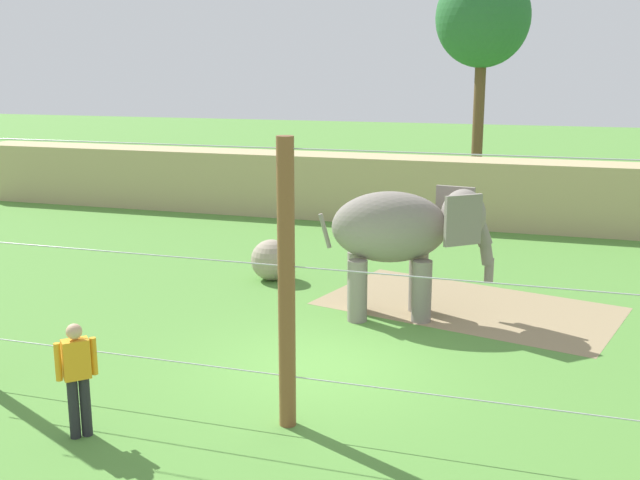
% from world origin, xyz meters
% --- Properties ---
extents(ground_plane, '(120.00, 120.00, 0.00)m').
position_xyz_m(ground_plane, '(0.00, 0.00, 0.00)').
color(ground_plane, '#518938').
extents(dirt_patch, '(6.84, 4.88, 0.01)m').
position_xyz_m(dirt_patch, '(2.01, 4.18, 0.00)').
color(dirt_patch, '#937F5B').
rests_on(dirt_patch, ground).
extents(embankment_wall, '(36.00, 1.80, 2.17)m').
position_xyz_m(embankment_wall, '(0.00, 13.12, 1.08)').
color(embankment_wall, tan).
rests_on(embankment_wall, ground).
extents(elephant, '(3.53, 1.98, 2.69)m').
position_xyz_m(elephant, '(0.75, 3.09, 1.78)').
color(elephant, gray).
rests_on(elephant, ground).
extents(enrichment_ball, '(1.00, 1.00, 1.00)m').
position_xyz_m(enrichment_ball, '(-2.86, 4.85, 0.50)').
color(enrichment_ball, gray).
rests_on(enrichment_ball, ground).
extents(cable_fence, '(11.97, 0.24, 4.20)m').
position_xyz_m(cable_fence, '(0.06, -2.34, 2.10)').
color(cable_fence, brown).
rests_on(cable_fence, ground).
extents(zookeeper, '(0.47, 0.50, 1.67)m').
position_xyz_m(zookeeper, '(-2.46, -3.57, 0.93)').
color(zookeeper, '#232328').
rests_on(zookeeper, ground).
extents(tree_far_left, '(3.68, 3.68, 8.94)m').
position_xyz_m(tree_far_left, '(0.43, 19.32, 6.92)').
color(tree_far_left, brown).
rests_on(tree_far_left, ground).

